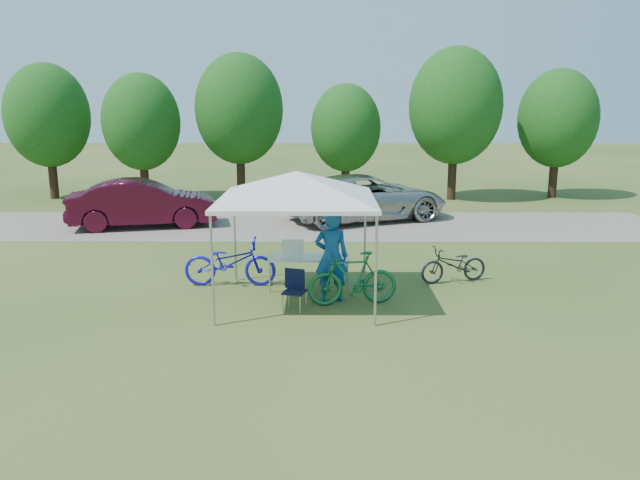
# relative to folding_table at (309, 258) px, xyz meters

# --- Properties ---
(ground) EXTENTS (100.00, 100.00, 0.00)m
(ground) POSITION_rel_folding_table_xyz_m (-0.22, -0.87, -0.69)
(ground) COLOR #2D5119
(ground) RESTS_ON ground
(gravel_strip) EXTENTS (24.00, 5.00, 0.02)m
(gravel_strip) POSITION_rel_folding_table_xyz_m (-0.22, 7.13, -0.68)
(gravel_strip) COLOR gray
(gravel_strip) RESTS_ON ground
(canopy) EXTENTS (4.53, 4.53, 3.00)m
(canopy) POSITION_rel_folding_table_xyz_m (-0.22, -0.87, 1.96)
(canopy) COLOR #A5A5AA
(canopy) RESTS_ON ground
(treeline) EXTENTS (24.89, 4.28, 6.30)m
(treeline) POSITION_rel_folding_table_xyz_m (-0.51, 13.18, 2.84)
(treeline) COLOR #382314
(treeline) RESTS_ON ground
(folding_table) EXTENTS (1.79, 0.75, 0.74)m
(folding_table) POSITION_rel_folding_table_xyz_m (0.00, 0.00, 0.00)
(folding_table) COLOR white
(folding_table) RESTS_ON ground
(folding_chair) EXTENTS (0.52, 0.54, 0.81)m
(folding_chair) POSITION_rel_folding_table_xyz_m (-0.25, -1.41, -0.22)
(folding_chair) COLOR black
(folding_chair) RESTS_ON ground
(cooler) EXTENTS (0.48, 0.33, 0.35)m
(cooler) POSITION_rel_folding_table_xyz_m (-0.35, -0.00, 0.22)
(cooler) COLOR white
(cooler) RESTS_ON folding_table
(ice_cream_cup) EXTENTS (0.08, 0.08, 0.06)m
(ice_cream_cup) POSITION_rel_folding_table_xyz_m (0.41, -0.05, 0.07)
(ice_cream_cup) COLOR yellow
(ice_cream_cup) RESTS_ON folding_table
(cyclist) EXTENTS (0.70, 0.46, 1.91)m
(cyclist) POSITION_rel_folding_table_xyz_m (0.49, -0.85, 0.26)
(cyclist) COLOR #124798
(cyclist) RESTS_ON ground
(bike_blue) EXTENTS (2.07, 0.73, 1.08)m
(bike_blue) POSITION_rel_folding_table_xyz_m (-1.78, 0.23, -0.15)
(bike_blue) COLOR #1815BB
(bike_blue) RESTS_ON ground
(bike_green) EXTENTS (1.92, 0.84, 1.12)m
(bike_green) POSITION_rel_folding_table_xyz_m (0.92, -1.13, -0.14)
(bike_green) COLOR #166336
(bike_green) RESTS_ON ground
(bike_dark) EXTENTS (1.71, 0.99, 0.85)m
(bike_dark) POSITION_rel_folding_table_xyz_m (3.34, 0.50, -0.27)
(bike_dark) COLOR black
(bike_dark) RESTS_ON ground
(minivan) EXTENTS (6.33, 4.68, 1.60)m
(minivan) POSITION_rel_folding_table_xyz_m (1.82, 8.16, 0.13)
(minivan) COLOR #AEAEAA
(minivan) RESTS_ON gravel_strip
(sedan) EXTENTS (5.00, 2.67, 1.56)m
(sedan) POSITION_rel_folding_table_xyz_m (-5.63, 6.91, 0.11)
(sedan) COLOR #420B1D
(sedan) RESTS_ON gravel_strip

